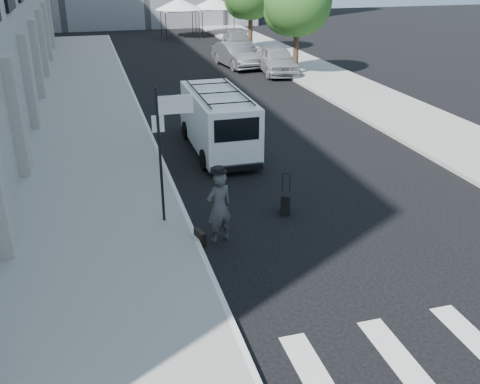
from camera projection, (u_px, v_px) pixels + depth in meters
ground at (303, 274)px, 11.86m from camera, size 120.00×120.00×0.00m
sidewalk_left at (88, 106)px, 24.83m from camera, size 4.50×48.00×0.15m
sidewalk_right at (317, 74)px, 31.67m from camera, size 4.00×56.00×0.15m
sign_pole at (168, 127)px, 13.01m from camera, size 1.03×0.07×3.50m
tree_near at (295, 4)px, 29.85m from camera, size 3.80×3.83×6.03m
tent_left at (179, 4)px, 45.17m from camera, size 4.00×4.00×3.20m
tent_right at (214, 3)px, 46.41m from camera, size 4.00×4.00×3.20m
businessman at (219, 207)px, 12.89m from camera, size 0.77×0.62×1.83m
briefcase at (200, 237)px, 13.07m from camera, size 0.23×0.46×0.34m
suitcase at (285, 203)px, 14.55m from camera, size 0.38×0.46×1.12m
cargo_van at (217, 121)px, 19.03m from camera, size 1.99×5.54×2.10m
parked_car_a at (277, 60)px, 31.70m from camera, size 2.42×4.95×1.63m
parked_car_b at (235, 55)px, 33.62m from camera, size 2.19×4.71×1.49m
parked_car_c at (238, 41)px, 39.29m from camera, size 2.46×5.04×1.41m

